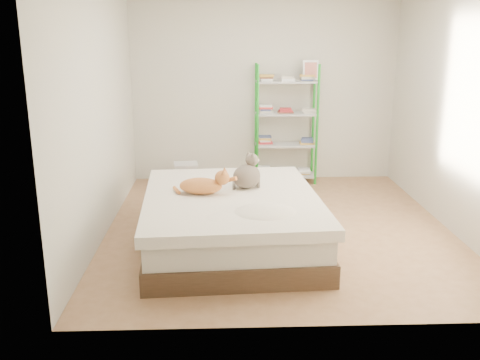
{
  "coord_description": "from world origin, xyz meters",
  "views": [
    {
      "loc": [
        -0.64,
        -5.64,
        2.15
      ],
      "look_at": [
        -0.44,
        -0.22,
        0.62
      ],
      "focal_mm": 40.0,
      "sensor_mm": 36.0,
      "label": 1
    }
  ],
  "objects_px": {
    "bed": "(231,221)",
    "white_bin": "(186,176)",
    "grey_cat": "(247,171)",
    "cardboard_box": "(277,196)",
    "orange_cat": "(201,184)",
    "shelf_unit": "(286,123)"
  },
  "relations": [
    {
      "from": "bed",
      "to": "white_bin",
      "type": "xyz_separation_m",
      "value": [
        -0.58,
        2.07,
        -0.09
      ]
    },
    {
      "from": "bed",
      "to": "grey_cat",
      "type": "relative_size",
      "value": 6.1
    },
    {
      "from": "cardboard_box",
      "to": "white_bin",
      "type": "height_order",
      "value": "white_bin"
    },
    {
      "from": "orange_cat",
      "to": "cardboard_box",
      "type": "height_order",
      "value": "orange_cat"
    },
    {
      "from": "bed",
      "to": "white_bin",
      "type": "relative_size",
      "value": 6.11
    },
    {
      "from": "grey_cat",
      "to": "white_bin",
      "type": "bearing_deg",
      "value": -6.41
    },
    {
      "from": "orange_cat",
      "to": "shelf_unit",
      "type": "height_order",
      "value": "shelf_unit"
    },
    {
      "from": "shelf_unit",
      "to": "bed",
      "type": "bearing_deg",
      "value": -109.35
    },
    {
      "from": "grey_cat",
      "to": "cardboard_box",
      "type": "distance_m",
      "value": 1.2
    },
    {
      "from": "cardboard_box",
      "to": "white_bin",
      "type": "bearing_deg",
      "value": 149.57
    },
    {
      "from": "orange_cat",
      "to": "grey_cat",
      "type": "distance_m",
      "value": 0.51
    },
    {
      "from": "orange_cat",
      "to": "white_bin",
      "type": "xyz_separation_m",
      "value": [
        -0.28,
        2.02,
        -0.47
      ]
    },
    {
      "from": "shelf_unit",
      "to": "cardboard_box",
      "type": "xyz_separation_m",
      "value": [
        -0.25,
        -1.22,
        -0.71
      ]
    },
    {
      "from": "bed",
      "to": "white_bin",
      "type": "distance_m",
      "value": 2.15
    },
    {
      "from": "bed",
      "to": "shelf_unit",
      "type": "height_order",
      "value": "shelf_unit"
    },
    {
      "from": "orange_cat",
      "to": "grey_cat",
      "type": "xyz_separation_m",
      "value": [
        0.47,
        0.18,
        0.08
      ]
    },
    {
      "from": "bed",
      "to": "white_bin",
      "type": "bearing_deg",
      "value": 102.4
    },
    {
      "from": "grey_cat",
      "to": "cardboard_box",
      "type": "xyz_separation_m",
      "value": [
        0.43,
        0.96,
        -0.58
      ]
    },
    {
      "from": "bed",
      "to": "shelf_unit",
      "type": "relative_size",
      "value": 1.29
    },
    {
      "from": "bed",
      "to": "orange_cat",
      "type": "relative_size",
      "value": 4.37
    },
    {
      "from": "bed",
      "to": "cardboard_box",
      "type": "xyz_separation_m",
      "value": [
        0.6,
        1.19,
        -0.12
      ]
    },
    {
      "from": "shelf_unit",
      "to": "cardboard_box",
      "type": "distance_m",
      "value": 1.43
    }
  ]
}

